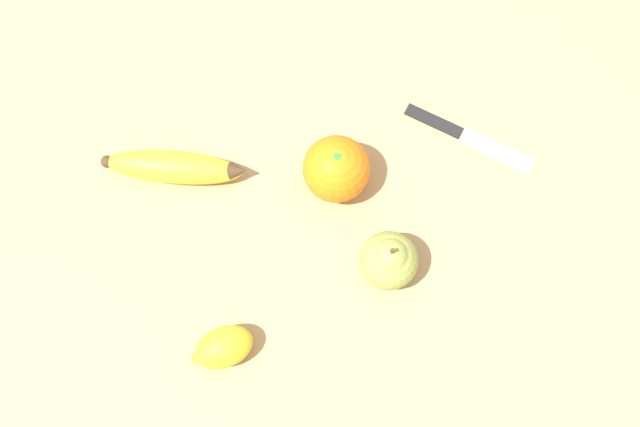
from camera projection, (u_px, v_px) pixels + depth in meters
The scene contains 6 objects.
ground_plane at pixel (281, 168), 0.98m from camera, with size 3.00×3.00×0.00m, color tan.
banana at pixel (175, 167), 0.96m from camera, with size 0.17×0.14×0.04m.
orange at pixel (336, 169), 0.94m from camera, with size 0.09×0.09×0.09m.
pear at pixel (389, 260), 0.91m from camera, with size 0.07×0.07×0.09m.
lemon at pixel (224, 347), 0.89m from camera, with size 0.08×0.09×0.05m.
paring_knife at pixel (464, 135), 0.99m from camera, with size 0.18×0.06×0.01m.
Camera 1 is at (0.27, -0.23, 0.92)m, focal length 42.00 mm.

